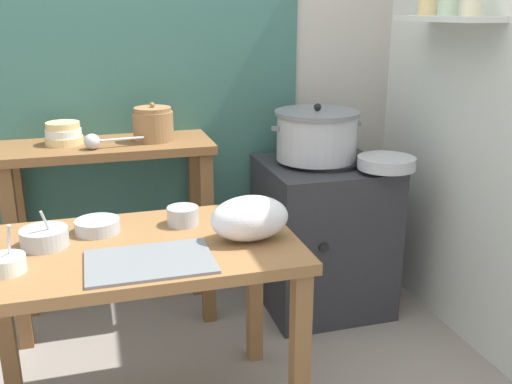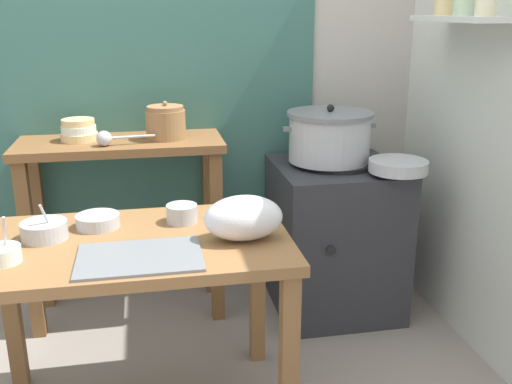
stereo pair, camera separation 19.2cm
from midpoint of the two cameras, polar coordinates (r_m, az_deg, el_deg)
The scene contains 16 objects.
wall_back at distance 2.99m, azimuth -6.40°, elevation 13.94°, with size 4.40×0.12×2.60m.
prep_table at distance 2.09m, azimuth -9.33°, elevation -7.52°, with size 1.10×0.66×0.72m.
back_shelf_table at distance 2.83m, azimuth -11.10°, elevation 0.63°, with size 0.96×0.40×0.90m.
stove_block at distance 2.98m, azimuth 9.58°, elevation -4.42°, with size 0.60×0.61×0.78m.
steamer_pot at distance 2.84m, azimuth 9.21°, elevation 5.43°, with size 0.46×0.41×0.28m.
clay_pot at distance 2.77m, azimuth -6.94°, elevation 6.80°, with size 0.19×0.19×0.18m.
bowl_stack_enamel at distance 2.81m, azimuth -15.23°, elevation 5.87°, with size 0.17×0.17×0.10m.
ladle at distance 2.66m, azimuth -12.57°, elevation 5.18°, with size 0.26×0.07×0.07m.
serving_tray at distance 1.89m, azimuth -8.55°, elevation -6.45°, with size 0.40×0.28×0.01m, color slate.
plastic_bag at distance 1.99m, azimuth 1.51°, elevation -2.62°, with size 0.28×0.17×0.16m, color white.
wide_pan at distance 2.73m, azimuth 15.84°, elevation 2.47°, with size 0.27×0.27×0.05m, color #B7BABF.
prep_bowl_0 at distance 2.23m, azimuth 1.40°, elevation -1.69°, with size 0.10×0.10×0.06m.
prep_bowl_1 at distance 2.18m, azimuth -12.95°, elevation -2.78°, with size 0.16×0.16×0.05m.
prep_bowl_2 at distance 1.96m, azimuth -21.22°, elevation -5.75°, with size 0.11×0.11×0.17m.
prep_bowl_3 at distance 2.12m, azimuth -17.77°, elevation -3.60°, with size 0.16×0.16×0.14m.
prep_bowl_4 at distance 2.18m, azimuth -4.84°, elevation -2.11°, with size 0.12×0.12×0.07m.
Camera 2 is at (-0.07, -1.90, 1.49)m, focal length 40.52 mm.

